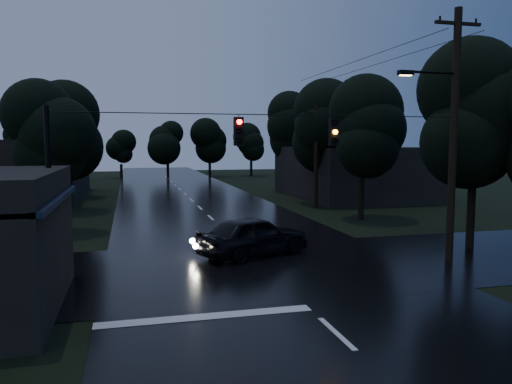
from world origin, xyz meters
name	(u,v)px	position (x,y,z in m)	size (l,w,h in m)	color
main_road	(200,208)	(0.00, 30.00, 0.00)	(12.00, 120.00, 0.02)	black
cross_street	(264,267)	(0.00, 12.00, 0.00)	(60.00, 9.00, 0.02)	black
building_far_right	(352,172)	(14.00, 34.00, 2.20)	(10.00, 14.00, 4.40)	black
building_far_left	(20,169)	(-14.00, 40.00, 2.50)	(10.00, 16.00, 5.00)	black
utility_pole_main	(452,131)	(7.41, 11.00, 5.26)	(3.50, 0.30, 10.00)	black
utility_pole_far	(316,155)	(8.30, 28.00, 3.88)	(2.00, 0.30, 7.50)	black
anchor_pole_left	(50,198)	(-7.50, 11.00, 3.00)	(0.18, 0.18, 6.00)	black
span_signals	(286,130)	(0.56, 10.99, 5.24)	(15.00, 0.37, 1.12)	black
tree_corner_near	(475,116)	(10.00, 13.00, 5.99)	(4.48, 4.48, 9.44)	black
tree_left_a	(49,134)	(-9.00, 22.00, 5.24)	(3.92, 3.92, 8.26)	black
tree_left_b	(58,130)	(-9.60, 30.00, 5.62)	(4.20, 4.20, 8.85)	black
tree_left_c	(66,129)	(-10.20, 40.00, 5.99)	(4.48, 4.48, 9.44)	black
tree_right_a	(363,129)	(9.00, 22.00, 5.62)	(4.20, 4.20, 8.85)	black
tree_right_b	(323,127)	(9.60, 30.00, 5.99)	(4.48, 4.48, 9.44)	black
tree_right_c	(290,126)	(10.20, 40.00, 6.37)	(4.76, 4.76, 10.03)	black
car	(253,236)	(0.10, 14.05, 0.86)	(2.03, 5.03, 1.72)	black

